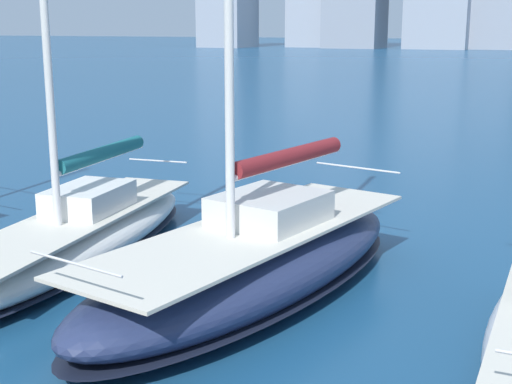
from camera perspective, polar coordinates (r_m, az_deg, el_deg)
name	(u,v)px	position (r m, az deg, el deg)	size (l,w,h in m)	color
sailboat_maroon	(254,259)	(13.29, -0.15, -5.40)	(4.24, 9.44, 12.05)	navy
sailboat_teal	(78,233)	(15.90, -14.03, -3.22)	(3.56, 9.38, 11.12)	white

